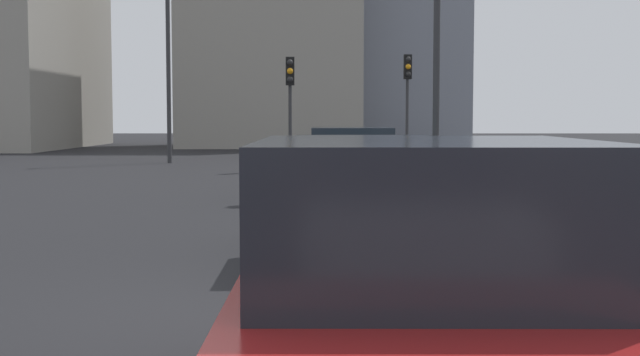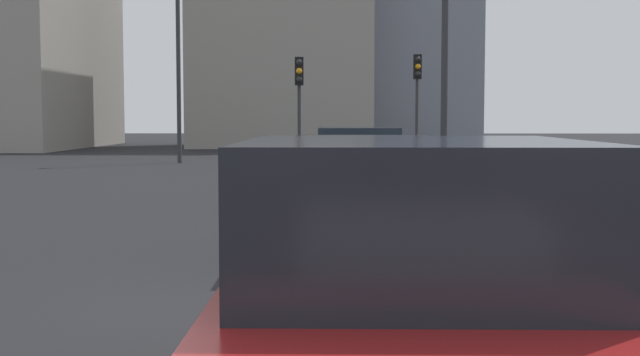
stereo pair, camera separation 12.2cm
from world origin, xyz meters
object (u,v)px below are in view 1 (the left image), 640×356
object	(u,v)px
car_red_left_third	(422,310)
traffic_light_near_left	(408,85)
car_teal_left_lead	(351,165)
street_lamp_kerbside	(168,48)
traffic_light_near_right	(290,89)
car_silver_left_second	(363,200)

from	to	relation	value
car_red_left_third	traffic_light_near_left	distance (m)	26.92
car_teal_left_lead	street_lamp_kerbside	bearing A→B (deg)	25.11
traffic_light_near_right	car_red_left_third	bearing A→B (deg)	1.38
street_lamp_kerbside	car_red_left_third	bearing A→B (deg)	-166.95
car_silver_left_second	traffic_light_near_right	xyz separation A→B (m)	(16.75, 1.56, 1.90)
car_silver_left_second	car_teal_left_lead	bearing A→B (deg)	-1.62
car_teal_left_lead	car_silver_left_second	size ratio (longest dim) A/B	0.96
car_teal_left_lead	traffic_light_near_left	bearing A→B (deg)	-10.32
car_red_left_third	car_silver_left_second	bearing A→B (deg)	0.34
traffic_light_near_left	street_lamp_kerbside	size ratio (longest dim) A/B	0.55
traffic_light_near_left	street_lamp_kerbside	bearing A→B (deg)	-97.02
car_teal_left_lead	traffic_light_near_left	world-z (taller)	traffic_light_near_left
car_teal_left_lead	traffic_light_near_left	xyz separation A→B (m)	(13.39, -2.51, 2.16)
traffic_light_near_right	street_lamp_kerbside	distance (m)	6.66
traffic_light_near_left	traffic_light_near_right	world-z (taller)	traffic_light_near_left
traffic_light_near_left	traffic_light_near_right	xyz separation A→B (m)	(-4.01, 4.17, -0.26)
car_red_left_third	street_lamp_kerbside	bearing A→B (deg)	13.32
car_teal_left_lead	car_red_left_third	distance (m)	13.32
car_red_left_third	street_lamp_kerbside	world-z (taller)	street_lamp_kerbside
traffic_light_near_right	car_teal_left_lead	bearing A→B (deg)	7.47
car_teal_left_lead	traffic_light_near_right	distance (m)	9.71
car_teal_left_lead	car_silver_left_second	xyz separation A→B (m)	(-7.37, 0.10, -0.00)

